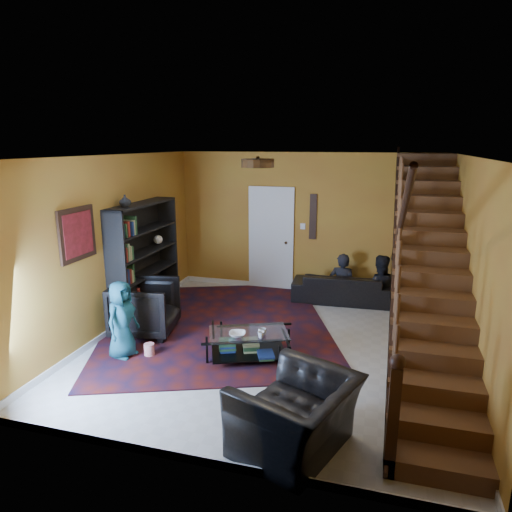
{
  "coord_description": "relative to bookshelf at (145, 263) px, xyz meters",
  "views": [
    {
      "loc": [
        1.5,
        -6.18,
        2.98
      ],
      "look_at": [
        -0.36,
        0.4,
        1.27
      ],
      "focal_mm": 32.0,
      "sensor_mm": 36.0,
      "label": 1
    }
  ],
  "objects": [
    {
      "name": "person_child",
      "position": [
        0.45,
        -1.53,
        -0.4
      ],
      "size": [
        0.43,
        0.6,
        1.12
      ],
      "primitive_type": "imported",
      "rotation": [
        0.0,
        0.0,
        1.43
      ],
      "color": "#195360",
      "rests_on": "armchair_left"
    },
    {
      "name": "sofa",
      "position": [
        3.22,
        1.7,
        -0.69
      ],
      "size": [
        1.92,
        0.83,
        0.55
      ],
      "primitive_type": "imported",
      "rotation": [
        0.0,
        0.0,
        3.19
      ],
      "color": "black",
      "rests_on": "floor"
    },
    {
      "name": "bookshelf",
      "position": [
        0.0,
        0.0,
        0.0
      ],
      "size": [
        0.35,
        1.8,
        2.0
      ],
      "color": "black",
      "rests_on": "floor"
    },
    {
      "name": "room",
      "position": [
        1.07,
        0.73,
        -0.91
      ],
      "size": [
        5.5,
        5.5,
        5.5
      ],
      "color": "#B38627",
      "rests_on": "ground"
    },
    {
      "name": "cup_a",
      "position": [
        2.4,
        -1.16,
        -0.51
      ],
      "size": [
        0.14,
        0.14,
        0.09
      ],
      "primitive_type": "imported",
      "rotation": [
        0.0,
        0.0,
        0.35
      ],
      "color": "#999999",
      "rests_on": "coffee_table"
    },
    {
      "name": "armchair_right",
      "position": [
        3.2,
        -2.85,
        -0.59
      ],
      "size": [
        1.34,
        1.43,
        0.75
      ],
      "primitive_type": "imported",
      "rotation": [
        0.0,
        0.0,
        -1.93
      ],
      "color": "black",
      "rests_on": "floor"
    },
    {
      "name": "cup_b",
      "position": [
        2.41,
        -1.26,
        -0.51
      ],
      "size": [
        0.12,
        0.12,
        0.09
      ],
      "primitive_type": "imported",
      "rotation": [
        0.0,
        0.0,
        0.38
      ],
      "color": "#999999",
      "rests_on": "coffee_table"
    },
    {
      "name": "person_adult_a",
      "position": [
        3.21,
        1.75,
        -0.72
      ],
      "size": [
        0.53,
        0.38,
        1.38
      ],
      "primitive_type": "imported",
      "rotation": [
        0.0,
        0.0,
        3.05
      ],
      "color": "black",
      "rests_on": "sofa"
    },
    {
      "name": "door",
      "position": [
        1.7,
        2.12,
        0.06
      ],
      "size": [
        0.82,
        0.05,
        2.05
      ],
      "primitive_type": "cube",
      "color": "silver",
      "rests_on": "floor"
    },
    {
      "name": "floor",
      "position": [
        2.4,
        -0.6,
        -0.96
      ],
      "size": [
        5.5,
        5.5,
        0.0
      ],
      "primitive_type": "plane",
      "color": "beige",
      "rests_on": "ground"
    },
    {
      "name": "person_adult_b",
      "position": [
        3.9,
        1.75,
        -0.71
      ],
      "size": [
        0.73,
        0.6,
        1.4
      ],
      "primitive_type": "imported",
      "rotation": [
        0.0,
        0.0,
        3.24
      ],
      "color": "black",
      "rests_on": "sofa"
    },
    {
      "name": "vase",
      "position": [
        -0.0,
        -0.5,
        1.13
      ],
      "size": [
        0.18,
        0.18,
        0.19
      ],
      "primitive_type": "imported",
      "color": "#999999",
      "rests_on": "bookshelf"
    },
    {
      "name": "staircase",
      "position": [
        4.53,
        -0.6,
        0.43
      ],
      "size": [
        0.95,
        5.02,
        3.18
      ],
      "color": "brown",
      "rests_on": "floor"
    },
    {
      "name": "framed_picture",
      "position": [
        -0.17,
        -1.5,
        0.79
      ],
      "size": [
        0.04,
        0.74,
        0.74
      ],
      "primitive_type": "cube",
      "color": "maroon",
      "rests_on": "room"
    },
    {
      "name": "ceiling_fixture",
      "position": [
        2.4,
        -1.4,
        1.78
      ],
      "size": [
        0.4,
        0.4,
        0.1
      ],
      "primitive_type": "cylinder",
      "color": "#3F2814",
      "rests_on": "room"
    },
    {
      "name": "rug",
      "position": [
        1.31,
        -0.08,
        -0.95
      ],
      "size": [
        4.85,
        5.15,
        0.02
      ],
      "primitive_type": "cube",
      "rotation": [
        0.0,
        0.0,
        0.37
      ],
      "color": "#4B130D",
      "rests_on": "floor"
    },
    {
      "name": "coffee_table",
      "position": [
        2.2,
        -1.13,
        -0.73
      ],
      "size": [
        1.24,
        1.0,
        0.41
      ],
      "rotation": [
        0.0,
        0.0,
        0.39
      ],
      "color": "black",
      "rests_on": "floor"
    },
    {
      "name": "popcorn_bucket",
      "position": [
        0.8,
        -1.42,
        -0.86
      ],
      "size": [
        0.18,
        0.18,
        0.17
      ],
      "primitive_type": "cylinder",
      "rotation": [
        0.0,
        0.0,
        0.24
      ],
      "color": "red",
      "rests_on": "rug"
    },
    {
      "name": "bowl",
      "position": [
        2.09,
        -1.3,
        -0.52
      ],
      "size": [
        0.27,
        0.27,
        0.06
      ],
      "primitive_type": "imported",
      "rotation": [
        0.0,
        0.0,
        0.22
      ],
      "color": "#999999",
      "rests_on": "coffee_table"
    },
    {
      "name": "wall_hanging",
      "position": [
        2.55,
        2.13,
        0.59
      ],
      "size": [
        0.14,
        0.03,
        0.9
      ],
      "primitive_type": "cube",
      "color": "black",
      "rests_on": "room"
    },
    {
      "name": "armchair_left",
      "position": [
        0.35,
        -0.7,
        -0.53
      ],
      "size": [
        1.11,
        1.09,
        0.87
      ],
      "primitive_type": "imported",
      "rotation": [
        0.0,
        0.0,
        1.76
      ],
      "color": "black",
      "rests_on": "floor"
    }
  ]
}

